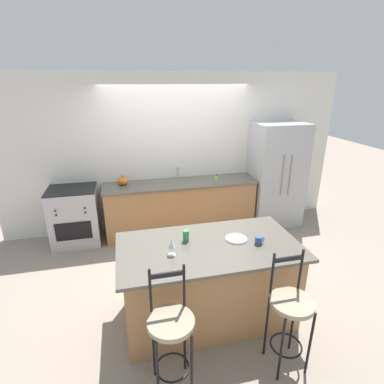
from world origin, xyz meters
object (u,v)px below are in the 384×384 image
at_px(wine_glass, 172,244).
at_px(pumpkin_decoration, 123,181).
at_px(dinner_plate, 236,238).
at_px(tumbler_cup, 186,236).
at_px(soap_bottle, 217,179).
at_px(bar_stool_far, 290,312).
at_px(bar_stool_near, 171,332).
at_px(oven_range, 75,216).
at_px(refrigerator, 276,175).
at_px(coffee_mug, 259,240).

bearing_deg(wine_glass, pumpkin_decoration, 100.55).
distance_m(dinner_plate, tumbler_cup, 0.55).
bearing_deg(soap_bottle, tumbler_cup, -117.07).
bearing_deg(soap_bottle, bar_stool_far, -93.44).
bearing_deg(bar_stool_near, oven_range, 111.12).
xyz_separation_m(refrigerator, oven_range, (-3.53, 0.04, -0.46)).
height_order(oven_range, tumbler_cup, tumbler_cup).
distance_m(dinner_plate, wine_glass, 0.76).
xyz_separation_m(coffee_mug, tumbler_cup, (-0.74, 0.24, 0.02)).
bearing_deg(pumpkin_decoration, oven_range, -173.95).
relative_size(bar_stool_far, coffee_mug, 10.90).
height_order(bar_stool_far, wine_glass, bar_stool_far).
xyz_separation_m(wine_glass, soap_bottle, (1.12, 2.04, -0.07)).
relative_size(bar_stool_near, tumbler_cup, 9.32).
height_order(refrigerator, bar_stool_near, refrigerator).
distance_m(coffee_mug, soap_bottle, 2.05).
xyz_separation_m(bar_stool_near, dinner_plate, (0.86, 0.79, 0.33)).
distance_m(bar_stool_far, tumbler_cup, 1.24).
bearing_deg(bar_stool_far, oven_range, 127.09).
xyz_separation_m(wine_glass, tumbler_cup, (0.19, 0.24, -0.06)).
distance_m(refrigerator, bar_stool_near, 3.75).
bearing_deg(refrigerator, tumbler_cup, -137.13).
xyz_separation_m(bar_stool_far, dinner_plate, (-0.22, 0.81, 0.33)).
distance_m(bar_stool_near, bar_stool_far, 1.08).
xyz_separation_m(bar_stool_far, pumpkin_decoration, (-1.39, 2.99, 0.38)).
xyz_separation_m(oven_range, soap_bottle, (2.36, -0.19, 0.51)).
relative_size(wine_glass, coffee_mug, 1.64).
height_order(wine_glass, tumbler_cup, wine_glass).
bearing_deg(bar_stool_near, coffee_mug, 31.52).
height_order(bar_stool_near, pumpkin_decoration, bar_stool_near).
xyz_separation_m(refrigerator, pumpkin_decoration, (-2.73, 0.13, 0.05)).
xyz_separation_m(tumbler_cup, soap_bottle, (0.92, 1.80, -0.01)).
bearing_deg(wine_glass, dinner_plate, 11.09).
relative_size(bar_stool_near, wine_glass, 6.66).
height_order(oven_range, coffee_mug, coffee_mug).
bearing_deg(bar_stool_near, refrigerator, 49.53).
xyz_separation_m(refrigerator, wine_glass, (-2.29, -2.19, 0.12)).
bearing_deg(tumbler_cup, refrigerator, 42.87).
height_order(bar_stool_far, coffee_mug, bar_stool_far).
bearing_deg(wine_glass, oven_range, 119.06).
height_order(bar_stool_near, soap_bottle, bar_stool_near).
distance_m(oven_range, wine_glass, 2.62).
relative_size(refrigerator, dinner_plate, 7.90).
xyz_separation_m(dinner_plate, tumbler_cup, (-0.54, 0.09, 0.05)).
height_order(tumbler_cup, soap_bottle, soap_bottle).
bearing_deg(bar_stool_near, bar_stool_far, -1.04).
xyz_separation_m(dinner_plate, soap_bottle, (0.38, 1.90, 0.04)).
relative_size(dinner_plate, wine_glass, 1.37).
bearing_deg(bar_stool_far, pumpkin_decoration, 114.88).
bearing_deg(dinner_plate, wine_glass, -168.91).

